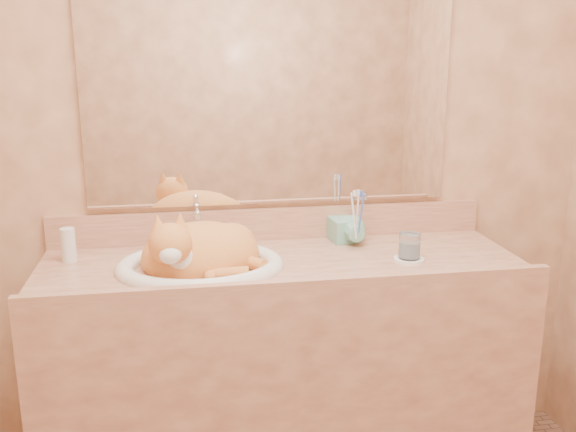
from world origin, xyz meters
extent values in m
cube|color=#9C6747|center=(0.00, 1.00, 1.25)|extent=(2.40, 0.02, 2.50)
cube|color=white|center=(0.00, 0.99, 1.39)|extent=(1.30, 0.02, 0.80)
imported|color=#70B49E|center=(0.26, 0.87, 0.94)|extent=(0.09, 0.10, 0.19)
imported|color=#70B49E|center=(0.28, 0.83, 0.90)|extent=(0.10, 0.10, 0.09)
cylinder|color=white|center=(0.42, 0.66, 0.85)|extent=(0.10, 0.10, 0.01)
cylinder|color=silver|center=(0.42, 0.66, 0.90)|extent=(0.07, 0.07, 0.08)
cylinder|color=white|center=(-0.70, 0.84, 0.91)|extent=(0.05, 0.05, 0.11)
camera|label=1|loc=(-0.32, -1.28, 1.54)|focal=40.00mm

